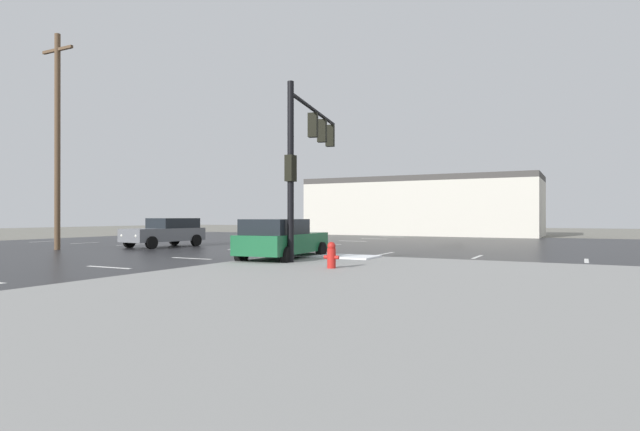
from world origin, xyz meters
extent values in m
plane|color=slate|center=(0.00, 0.00, 0.00)|extent=(120.00, 120.00, 0.00)
cube|color=#232326|center=(0.00, 0.00, 0.01)|extent=(44.00, 44.00, 0.02)
cube|color=gray|center=(12.00, -12.00, 0.07)|extent=(18.00, 18.00, 0.14)
cube|color=white|center=(5.00, -4.00, 0.17)|extent=(4.00, 1.60, 0.06)
cube|color=silver|center=(0.00, -10.00, 0.02)|extent=(2.00, 0.15, 0.01)
cube|color=silver|center=(0.00, -6.00, 0.02)|extent=(2.00, 0.15, 0.01)
cube|color=silver|center=(0.00, -2.00, 0.02)|extent=(2.00, 0.15, 0.01)
cube|color=silver|center=(0.00, 2.00, 0.02)|extent=(2.00, 0.15, 0.01)
cube|color=silver|center=(0.00, 6.00, 0.02)|extent=(2.00, 0.15, 0.01)
cube|color=silver|center=(0.00, 10.00, 0.02)|extent=(2.00, 0.15, 0.01)
cube|color=silver|center=(0.00, 14.00, 0.02)|extent=(2.00, 0.15, 0.01)
cube|color=silver|center=(0.00, 18.00, 0.02)|extent=(2.00, 0.15, 0.01)
cube|color=silver|center=(-18.00, 0.00, 0.02)|extent=(0.15, 2.00, 0.01)
cube|color=silver|center=(-14.00, 0.00, 0.02)|extent=(0.15, 2.00, 0.01)
cube|color=silver|center=(-10.00, 0.00, 0.02)|extent=(0.15, 2.00, 0.01)
cube|color=silver|center=(-6.00, 0.00, 0.02)|extent=(0.15, 2.00, 0.01)
cube|color=silver|center=(-2.00, 0.00, 0.02)|extent=(0.15, 2.00, 0.01)
cube|color=silver|center=(2.00, 0.00, 0.02)|extent=(0.15, 2.00, 0.01)
cube|color=silver|center=(6.00, 0.00, 0.02)|extent=(0.15, 2.00, 0.01)
cube|color=silver|center=(10.00, 0.00, 0.02)|extent=(0.15, 2.00, 0.01)
cube|color=silver|center=(14.00, 0.00, 0.02)|extent=(0.15, 2.00, 0.01)
cube|color=silver|center=(3.50, -4.00, 0.02)|extent=(0.45, 7.00, 0.01)
cylinder|color=black|center=(5.01, -6.73, 3.23)|extent=(0.22, 0.22, 6.17)
cylinder|color=black|center=(4.38, -3.76, 5.91)|extent=(1.39, 5.98, 0.14)
cube|color=black|center=(4.44, -4.06, 5.29)|extent=(0.41, 0.35, 0.95)
sphere|color=red|center=(4.41, -3.90, 5.57)|extent=(0.20, 0.20, 0.20)
cube|color=black|center=(4.16, -2.72, 5.29)|extent=(0.41, 0.35, 0.95)
sphere|color=red|center=(4.13, -2.56, 5.57)|extent=(0.20, 0.20, 0.20)
cube|color=black|center=(3.88, -1.38, 5.29)|extent=(0.41, 0.35, 0.95)
sphere|color=red|center=(3.85, -1.22, 5.57)|extent=(0.20, 0.20, 0.20)
cube|color=black|center=(5.01, -6.73, 3.34)|extent=(0.28, 0.36, 0.90)
cylinder|color=red|center=(7.14, -7.93, 0.44)|extent=(0.26, 0.26, 0.60)
sphere|color=red|center=(7.14, -7.93, 0.81)|extent=(0.25, 0.25, 0.25)
cylinder|color=red|center=(6.96, -7.93, 0.47)|extent=(0.12, 0.11, 0.11)
cylinder|color=red|center=(7.32, -7.93, 0.47)|extent=(0.12, 0.11, 0.11)
cube|color=beige|center=(0.76, 24.17, 2.36)|extent=(20.46, 8.00, 4.72)
cube|color=#3F3D3A|center=(0.76, 24.17, 4.97)|extent=(20.46, 8.00, 0.50)
cube|color=#195933|center=(3.90, -5.38, 0.70)|extent=(2.17, 4.63, 0.70)
cube|color=black|center=(3.96, -6.05, 1.33)|extent=(1.86, 2.60, 0.55)
cylinder|color=black|center=(2.88, -3.93, 0.35)|extent=(0.27, 0.68, 0.66)
cylinder|color=black|center=(4.67, -3.78, 0.35)|extent=(0.27, 0.68, 0.66)
cylinder|color=black|center=(3.13, -6.98, 0.35)|extent=(0.27, 0.68, 0.66)
cylinder|color=black|center=(4.93, -6.83, 0.35)|extent=(0.27, 0.68, 0.66)
sphere|color=white|center=(3.14, -3.23, 0.70)|extent=(0.18, 0.18, 0.18)
sphere|color=white|center=(4.29, -3.14, 0.70)|extent=(0.18, 0.18, 0.18)
cube|color=slate|center=(-6.56, -0.84, 0.70)|extent=(2.23, 4.66, 0.70)
cube|color=black|center=(-6.49, -0.17, 1.33)|extent=(1.89, 2.63, 0.55)
cylinder|color=black|center=(-5.81, -2.45, 0.35)|extent=(0.28, 0.68, 0.66)
cylinder|color=black|center=(-7.61, -2.27, 0.35)|extent=(0.28, 0.68, 0.66)
cylinder|color=black|center=(-5.51, 0.59, 0.35)|extent=(0.28, 0.68, 0.66)
cylinder|color=black|center=(-7.30, 0.77, 0.35)|extent=(0.28, 0.68, 0.66)
sphere|color=white|center=(-6.20, -3.08, 0.70)|extent=(0.18, 0.18, 0.18)
sphere|color=white|center=(-7.35, -2.97, 0.70)|extent=(0.18, 0.18, 0.18)
cylinder|color=brown|center=(-9.64, -5.01, 5.45)|extent=(0.28, 0.28, 10.90)
cube|color=brown|center=(-9.64, -5.01, 10.10)|extent=(2.20, 0.14, 0.14)
camera|label=1|loc=(13.83, -21.67, 1.70)|focal=28.53mm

